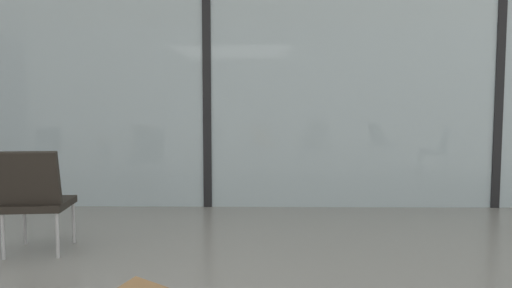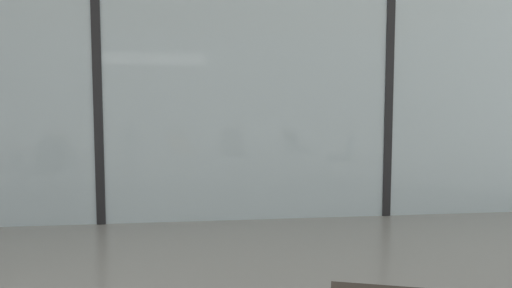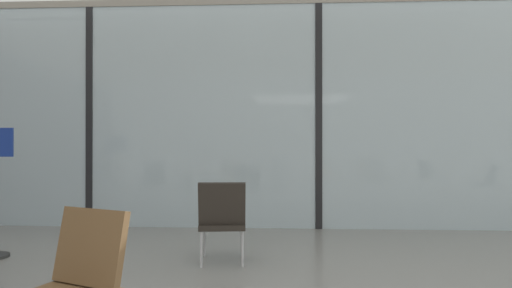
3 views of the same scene
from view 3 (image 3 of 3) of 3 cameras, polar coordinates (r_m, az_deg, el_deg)
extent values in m
cube|color=silver|center=(6.19, 8.73, 3.88)|extent=(14.00, 0.08, 3.37)
cube|color=black|center=(6.79, -22.15, 3.53)|extent=(0.10, 0.12, 3.37)
cube|color=black|center=(6.19, 8.73, 3.88)|extent=(0.10, 0.12, 3.37)
cube|color=gray|center=(6.55, 8.73, 19.20)|extent=(13.72, 0.12, 0.10)
ellipsoid|color=silver|center=(12.41, 12.37, 3.35)|extent=(11.97, 4.02, 4.02)
sphere|color=#9D9DA0|center=(12.71, -12.96, 3.27)|extent=(2.21, 2.21, 2.21)
sphere|color=black|center=(10.49, -3.99, 5.64)|extent=(0.28, 0.28, 0.28)
sphere|color=black|center=(10.43, 0.95, 5.68)|extent=(0.28, 0.28, 0.28)
sphere|color=black|center=(10.43, 5.92, 5.67)|extent=(0.28, 0.28, 0.28)
sphere|color=black|center=(10.52, 10.85, 5.63)|extent=(0.28, 0.28, 0.28)
cube|color=#28231E|center=(4.47, -4.71, -11.11)|extent=(0.53, 0.53, 0.06)
cube|color=#28231E|center=(4.21, -4.79, -8.33)|extent=(0.49, 0.19, 0.44)
cylinder|color=#BCBCC1|center=(4.71, -2.01, -13.20)|extent=(0.03, 0.03, 0.37)
cylinder|color=#BCBCC1|center=(4.73, -7.24, -13.16)|extent=(0.03, 0.03, 0.37)
cylinder|color=#BCBCC1|center=(4.31, -1.91, -14.46)|extent=(0.03, 0.03, 0.37)
cylinder|color=#BCBCC1|center=(4.32, -7.67, -14.41)|extent=(0.03, 0.03, 0.37)
cube|color=brown|center=(2.66, -22.14, -13.12)|extent=(0.50, 0.30, 0.44)
camera|label=1|loc=(1.43, 68.97, -1.91)|focal=32.06mm
camera|label=2|loc=(2.06, 67.24, 2.88)|focal=30.57mm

